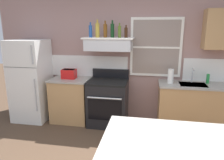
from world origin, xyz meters
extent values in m
cube|color=gray|center=(0.00, 2.23, 1.35)|extent=(5.40, 0.06, 2.70)
cube|color=white|center=(-1.15, 2.19, 1.13)|extent=(2.50, 0.02, 0.44)
cube|color=white|center=(1.80, 2.19, 1.13)|extent=(1.20, 0.02, 0.44)
cube|color=white|center=(0.65, 2.18, 1.55)|extent=(1.00, 0.04, 1.15)
cube|color=gray|center=(0.65, 2.17, 1.55)|extent=(0.90, 0.01, 1.05)
cube|color=white|center=(0.65, 2.16, 1.55)|extent=(0.90, 0.02, 0.04)
cube|color=white|center=(-1.90, 1.84, 0.85)|extent=(0.70, 0.68, 1.69)
cube|color=#333333|center=(-1.90, 1.50, 1.19)|extent=(0.69, 0.00, 0.01)
cylinder|color=#A5A8AD|center=(-1.60, 1.47, 0.65)|extent=(0.02, 0.02, 0.65)
cylinder|color=#A5A8AD|center=(-1.60, 1.47, 1.44)|extent=(0.02, 0.02, 0.35)
cube|color=tan|center=(-1.05, 1.90, 0.44)|extent=(0.76, 0.60, 0.88)
cube|color=#9E998E|center=(-1.05, 1.90, 0.90)|extent=(0.79, 0.63, 0.03)
cube|color=red|center=(-1.08, 1.92, 1.01)|extent=(0.28, 0.20, 0.19)
cube|color=black|center=(-1.08, 1.92, 1.09)|extent=(0.24, 0.16, 0.01)
cube|color=black|center=(-1.22, 1.92, 1.04)|extent=(0.02, 0.03, 0.02)
cube|color=black|center=(-0.25, 1.86, 0.43)|extent=(0.76, 0.64, 0.87)
cube|color=black|center=(-0.25, 1.86, 0.89)|extent=(0.76, 0.64, 0.04)
cube|color=black|center=(-0.25, 2.15, 1.00)|extent=(0.76, 0.06, 0.18)
cube|color=black|center=(-0.25, 1.54, 0.42)|extent=(0.65, 0.01, 0.40)
cylinder|color=silver|center=(-0.25, 1.50, 0.67)|extent=(0.65, 0.03, 0.03)
cube|color=silver|center=(-0.25, 1.96, 1.61)|extent=(0.88, 0.48, 0.22)
cube|color=#262628|center=(-0.25, 1.74, 1.53)|extent=(0.75, 0.02, 0.04)
cube|color=white|center=(-0.25, 1.96, 1.73)|extent=(0.96, 0.52, 0.02)
cylinder|color=#1E478C|center=(-0.60, 1.92, 1.86)|extent=(0.07, 0.07, 0.23)
cylinder|color=#1E478C|center=(-0.60, 1.92, 2.00)|extent=(0.03, 0.03, 0.06)
cylinder|color=#B29333|center=(-0.46, 1.93, 1.88)|extent=(0.08, 0.08, 0.27)
cylinder|color=#B29333|center=(-0.46, 1.93, 2.04)|extent=(0.03, 0.03, 0.07)
cylinder|color=brown|center=(-0.32, 1.96, 1.87)|extent=(0.07, 0.07, 0.25)
cylinder|color=brown|center=(-0.32, 1.96, 2.03)|extent=(0.03, 0.03, 0.06)
cylinder|color=#143819|center=(-0.18, 1.97, 1.87)|extent=(0.07, 0.07, 0.26)
cylinder|color=#143819|center=(-0.18, 1.97, 2.03)|extent=(0.03, 0.03, 0.06)
cylinder|color=#4C601E|center=(-0.04, 1.92, 1.85)|extent=(0.06, 0.06, 0.22)
cylinder|color=#4C601E|center=(-0.04, 1.92, 1.99)|extent=(0.03, 0.03, 0.05)
cylinder|color=#381E0F|center=(0.08, 1.94, 1.84)|extent=(0.06, 0.06, 0.18)
cylinder|color=#381E0F|center=(0.08, 1.94, 1.95)|extent=(0.03, 0.03, 0.05)
cube|color=tan|center=(1.45, 1.90, 0.44)|extent=(1.40, 0.60, 0.88)
cube|color=#9E998E|center=(1.45, 1.90, 0.90)|extent=(1.43, 0.63, 0.03)
cube|color=#B7BABC|center=(1.35, 1.88, 0.90)|extent=(0.48, 0.36, 0.01)
cylinder|color=silver|center=(1.35, 2.02, 1.05)|extent=(0.03, 0.03, 0.28)
cylinder|color=silver|center=(1.35, 1.94, 1.17)|extent=(0.02, 0.16, 0.02)
cylinder|color=white|center=(0.94, 1.90, 1.04)|extent=(0.11, 0.11, 0.27)
cylinder|color=#268C3F|center=(1.63, 2.00, 1.00)|extent=(0.06, 0.06, 0.18)
cube|color=#9E998E|center=(0.82, -0.22, 0.90)|extent=(1.40, 0.90, 0.03)
cube|color=tan|center=(1.80, 2.04, 1.90)|extent=(0.64, 0.32, 0.70)
camera|label=1|loc=(0.54, -2.06, 1.94)|focal=33.63mm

